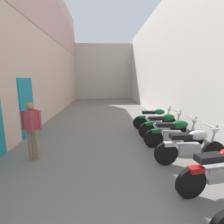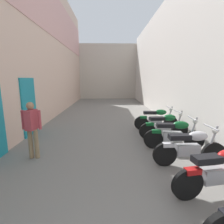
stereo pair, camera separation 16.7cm
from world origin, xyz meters
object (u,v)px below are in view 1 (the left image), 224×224
object	(u,v)px
motorcycle_sixth	(174,133)
pedestrian_further_down	(32,127)
motorcycle_fifth	(191,146)
motorcycle_seventh	(163,125)
motorcycle_fourth	(221,169)
motorcycle_eighth	(155,118)

from	to	relation	value
motorcycle_sixth	pedestrian_further_down	world-z (taller)	pedestrian_further_down
motorcycle_fifth	motorcycle_seventh	size ratio (longest dim) A/B	1.00
motorcycle_sixth	motorcycle_seventh	xyz separation A→B (m)	(0.00, 0.96, 0.00)
motorcycle_fourth	motorcycle_fifth	size ratio (longest dim) A/B	0.99
motorcycle_fifth	motorcycle_sixth	xyz separation A→B (m)	(-0.00, 1.03, 0.00)
motorcycle_sixth	motorcycle_fifth	bearing A→B (deg)	-90.00
motorcycle_seventh	motorcycle_eighth	distance (m)	1.05
motorcycle_fifth	motorcycle_eighth	xyz separation A→B (m)	(-0.00, 3.04, 0.00)
motorcycle_sixth	pedestrian_further_down	xyz separation A→B (m)	(-4.11, -0.53, 0.42)
motorcycle_fourth	motorcycle_eighth	xyz separation A→B (m)	(0.00, 4.17, 0.00)
motorcycle_fourth	motorcycle_seventh	bearing A→B (deg)	90.00
motorcycle_seventh	motorcycle_eighth	size ratio (longest dim) A/B	1.00
motorcycle_sixth	motorcycle_eighth	xyz separation A→B (m)	(0.00, 2.00, 0.00)
motorcycle_eighth	motorcycle_seventh	bearing A→B (deg)	-90.00
motorcycle_fourth	motorcycle_seventh	xyz separation A→B (m)	(0.00, 3.13, 0.00)
motorcycle_fourth	motorcycle_fifth	bearing A→B (deg)	89.99
pedestrian_further_down	motorcycle_fifth	bearing A→B (deg)	-6.98
motorcycle_sixth	motorcycle_seventh	world-z (taller)	same
motorcycle_seventh	pedestrian_further_down	bearing A→B (deg)	-160.11
motorcycle_fifth	motorcycle_sixth	size ratio (longest dim) A/B	1.00
motorcycle_fifth	motorcycle_fourth	bearing A→B (deg)	-90.01
pedestrian_further_down	motorcycle_fourth	bearing A→B (deg)	-21.77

